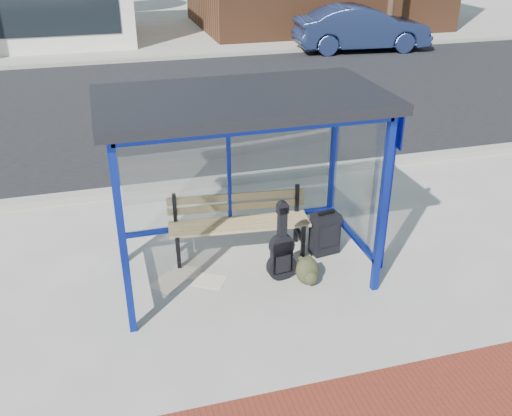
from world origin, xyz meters
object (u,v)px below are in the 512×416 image
object	(u,v)px
parked_car	(362,28)
fire_hydrant	(406,28)
backpack	(308,272)
bench	(239,220)
suitcase	(325,234)
guitar_bag	(282,253)

from	to	relation	value
parked_car	fire_hydrant	bearing A→B (deg)	-54.29
backpack	bench	bearing A→B (deg)	117.79
bench	parked_car	size ratio (longest dim) A/B	0.42
suitcase	fire_hydrant	distance (m)	16.59
guitar_bag	backpack	distance (m)	0.41
parked_car	fire_hydrant	xyz separation A→B (m)	(2.59, 1.49, -0.36)
parked_car	backpack	bearing A→B (deg)	158.23
guitar_bag	suitcase	size ratio (longest dim) A/B	1.61
bench	suitcase	size ratio (longest dim) A/B	2.98
suitcase	parked_car	size ratio (longest dim) A/B	0.14
guitar_bag	backpack	bearing A→B (deg)	-39.88
suitcase	backpack	xyz separation A→B (m)	(-0.49, -0.65, -0.13)
bench	suitcase	bearing A→B (deg)	-11.08
fire_hydrant	parked_car	bearing A→B (deg)	-150.11
bench	suitcase	world-z (taller)	bench
backpack	guitar_bag	bearing A→B (deg)	140.60
guitar_bag	backpack	xyz separation A→B (m)	(0.29, -0.20, -0.21)
backpack	parked_car	distance (m)	14.81
guitar_bag	fire_hydrant	distance (m)	17.40
backpack	suitcase	bearing A→B (deg)	47.52
bench	fire_hydrant	xyz separation A→B (m)	(10.10, 13.62, -0.10)
guitar_bag	suitcase	distance (m)	0.90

